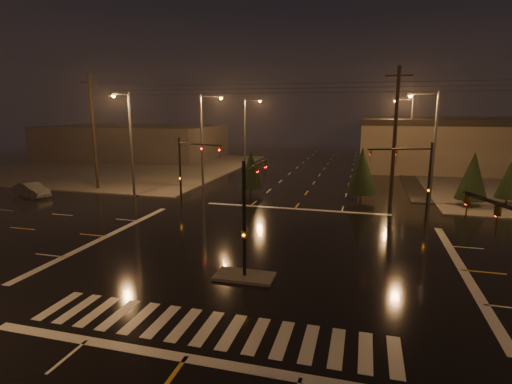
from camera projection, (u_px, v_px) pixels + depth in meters
ground at (264, 251)px, 24.16m from camera, size 140.00×140.00×0.00m
sidewalk_nw at (120, 166)px, 60.24m from camera, size 36.00×36.00×0.12m
median_island at (245, 276)px, 20.37m from camera, size 3.00×1.60×0.15m
crosswalk at (208, 328)px, 15.66m from camera, size 15.00×2.60×0.01m
stop_bar_near at (186, 358)px, 13.77m from camera, size 16.00×0.50×0.01m
stop_bar_far at (295, 209)px, 34.56m from camera, size 16.00×0.50×0.01m
commercial_block at (134, 141)px, 72.31m from camera, size 30.00×18.00×5.60m
signal_mast_median at (249, 202)px, 20.51m from camera, size 0.25×4.59×6.00m
signal_mast_ne at (416, 171)px, 30.52m from camera, size 4.84×1.86×6.00m
signal_mast_nw at (188, 163)px, 35.43m from camera, size 4.84×1.86×6.00m
streetlight_1 at (204, 135)px, 42.89m from camera, size 2.77×0.32×10.00m
streetlight_2 at (247, 128)px, 58.00m from camera, size 2.77×0.32×10.00m
streetlight_3 at (431, 140)px, 35.22m from camera, size 2.77×0.32×10.00m
streetlight_4 at (409, 129)px, 54.12m from camera, size 2.77×0.32×10.00m
streetlight_5 at (129, 138)px, 37.69m from camera, size 0.32×2.77×10.00m
utility_pole_0 at (94, 132)px, 41.83m from camera, size 2.20×0.32×12.00m
utility_pole_1 at (395, 137)px, 34.09m from camera, size 2.20×0.32×12.00m
conifer_0 at (473, 176)px, 34.71m from camera, size 2.67×2.67×4.88m
conifer_1 at (509, 180)px, 35.27m from camera, size 2.10×2.10×3.99m
conifer_3 at (251, 169)px, 39.81m from camera, size 2.43×2.43×4.50m
conifer_4 at (362, 170)px, 37.30m from camera, size 2.79×2.79×5.06m
car_crossing at (32, 190)px, 39.15m from camera, size 4.54×2.66×1.41m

